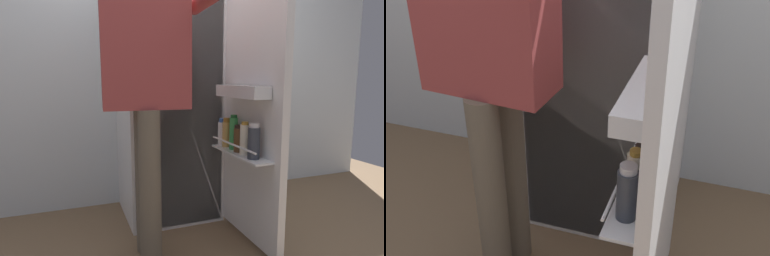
# 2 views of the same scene
# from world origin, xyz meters

# --- Properties ---
(refrigerator) EXTENTS (0.70, 1.27, 1.78)m
(refrigerator) POSITION_xyz_m (0.03, 0.51, 0.89)
(refrigerator) COLOR white
(refrigerator) RESTS_ON ground_plane
(person) EXTENTS (0.57, 0.81, 1.73)m
(person) POSITION_xyz_m (-0.28, -0.03, 1.05)
(person) COLOR #665B4C
(person) RESTS_ON ground_plane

